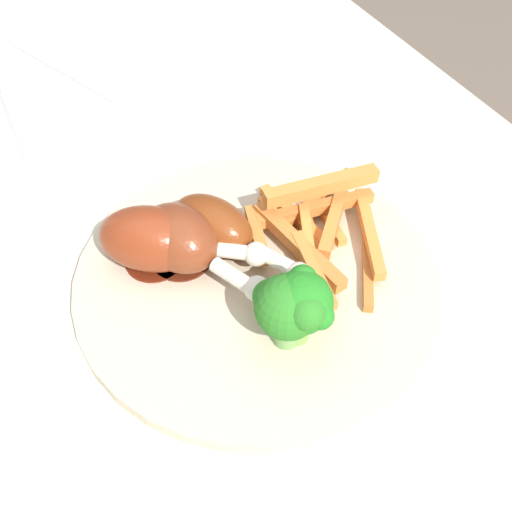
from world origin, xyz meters
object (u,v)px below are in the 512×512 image
object	(u,v)px
dinner_plate	(256,278)
broccoli_floret_front	(302,302)
chicken_drumstick_extra	(156,240)
dining_table	(247,388)
broccoli_floret_middle	(287,307)
fork	(68,72)
carrot_fries_pile	(316,227)
chicken_drumstick_near	(183,241)
chicken_drumstick_far	(218,228)

from	to	relation	value
dinner_plate	broccoli_floret_front	xyz separation A→B (m)	(0.07, 0.00, 0.05)
chicken_drumstick_extra	dining_table	bearing A→B (deg)	28.01
broccoli_floret_middle	fork	size ratio (longest dim) A/B	0.33
carrot_fries_pile	chicken_drumstick_near	bearing A→B (deg)	-102.99
chicken_drumstick_near	chicken_drumstick_extra	distance (m)	0.02
dinner_plate	carrot_fries_pile	world-z (taller)	carrot_fries_pile
chicken_drumstick_extra	fork	world-z (taller)	chicken_drumstick_extra
dinner_plate	fork	size ratio (longest dim) A/B	1.51
carrot_fries_pile	fork	size ratio (longest dim) A/B	0.83
broccoli_floret_front	chicken_drumstick_extra	bearing A→B (deg)	-149.89
broccoli_floret_middle	carrot_fries_pile	size ratio (longest dim) A/B	0.39
dinner_plate	chicken_drumstick_far	world-z (taller)	chicken_drumstick_far
broccoli_floret_middle	chicken_drumstick_far	distance (m)	0.11
dining_table	fork	size ratio (longest dim) A/B	6.61
broccoli_floret_middle	carrot_fries_pile	world-z (taller)	broccoli_floret_middle
chicken_drumstick_near	fork	bearing A→B (deg)	-178.03
carrot_fries_pile	fork	world-z (taller)	carrot_fries_pile
chicken_drumstick_near	chicken_drumstick_far	xyz separation A→B (m)	(-0.00, 0.03, -0.00)
broccoli_floret_front	carrot_fries_pile	world-z (taller)	broccoli_floret_front
chicken_drumstick_near	chicken_drumstick_far	size ratio (longest dim) A/B	1.02
carrot_fries_pile	broccoli_floret_front	bearing A→B (deg)	-36.94
chicken_drumstick_extra	fork	bearing A→B (deg)	178.74
carrot_fries_pile	dinner_plate	bearing A→B (deg)	-79.24
broccoli_floret_front	chicken_drumstick_far	size ratio (longest dim) A/B	0.52
chicken_drumstick_near	broccoli_floret_front	bearing A→B (deg)	24.34
chicken_drumstick_near	dinner_plate	bearing A→B (deg)	51.80
dinner_plate	chicken_drumstick_near	bearing A→B (deg)	-128.20
broccoli_floret_middle	dining_table	bearing A→B (deg)	-155.88
dinner_plate	carrot_fries_pile	xyz separation A→B (m)	(-0.01, 0.06, 0.02)
broccoli_floret_front	chicken_drumstick_near	xyz separation A→B (m)	(-0.10, -0.05, -0.02)
dining_table	broccoli_floret_front	size ratio (longest dim) A/B	19.68
fork	dinner_plate	bearing A→B (deg)	-14.49
dinner_plate	broccoli_floret_front	bearing A→B (deg)	0.92
dining_table	dinner_plate	distance (m)	0.12
chicken_drumstick_near	fork	size ratio (longest dim) A/B	0.66
broccoli_floret_middle	chicken_drumstick_extra	world-z (taller)	broccoli_floret_middle
dining_table	fork	world-z (taller)	fork
chicken_drumstick_near	chicken_drumstick_far	world-z (taller)	chicken_drumstick_near
dining_table	chicken_drumstick_near	distance (m)	0.16
chicken_drumstick_far	chicken_drumstick_extra	world-z (taller)	chicken_drumstick_extra
chicken_drumstick_far	chicken_drumstick_extra	bearing A→B (deg)	-97.18
chicken_drumstick_far	broccoli_floret_front	bearing A→B (deg)	8.13
chicken_drumstick_far	fork	size ratio (longest dim) A/B	0.65
chicken_drumstick_extra	dinner_plate	bearing A→B (deg)	54.67
broccoli_floret_front	broccoli_floret_middle	world-z (taller)	broccoli_floret_front
chicken_drumstick_extra	fork	size ratio (longest dim) A/B	0.66
fork	dining_table	bearing A→B (deg)	-18.48
carrot_fries_pile	chicken_drumstick_far	world-z (taller)	same
dining_table	dinner_plate	xyz separation A→B (m)	(-0.03, 0.02, 0.11)
broccoli_floret_middle	chicken_drumstick_near	xyz separation A→B (m)	(-0.10, -0.04, -0.01)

